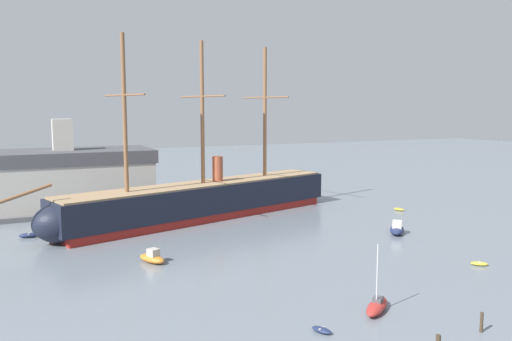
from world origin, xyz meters
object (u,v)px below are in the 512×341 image
(tall_ship, at_px, (203,200))
(motorboat_alongside_stern, at_px, (397,229))
(dinghy_far_left, at_px, (29,235))
(mooring_piling_right_pair, at_px, (482,322))
(dinghy_foreground_left, at_px, (322,330))
(motorboat_alongside_bow, at_px, (152,258))
(dockside_warehouse_left, at_px, (17,183))
(dinghy_mid_right, at_px, (479,264))
(sailboat_near_centre, at_px, (377,306))
(dinghy_far_right, at_px, (399,209))

(tall_ship, distance_m, motorboat_alongside_stern, 29.79)
(motorboat_alongside_stern, bearing_deg, dinghy_far_left, 157.42)
(tall_ship, relative_size, mooring_piling_right_pair, 34.87)
(dinghy_foreground_left, distance_m, mooring_piling_right_pair, 12.55)
(motorboat_alongside_bow, relative_size, dockside_warehouse_left, 0.09)
(motorboat_alongside_bow, bearing_deg, mooring_piling_right_pair, -56.74)
(dinghy_mid_right, bearing_deg, mooring_piling_right_pair, -137.74)
(dockside_warehouse_left, bearing_deg, sailboat_near_centre, -64.71)
(motorboat_alongside_stern, relative_size, mooring_piling_right_pair, 2.90)
(motorboat_alongside_stern, xyz_separation_m, dockside_warehouse_left, (-47.74, 37.75, 4.45))
(dinghy_mid_right, xyz_separation_m, mooring_piling_right_pair, (-13.78, -12.52, 0.58))
(dinghy_foreground_left, xyz_separation_m, dinghy_mid_right, (25.19, 7.35, 0.01))
(sailboat_near_centre, height_order, mooring_piling_right_pair, sailboat_near_centre)
(motorboat_alongside_bow, bearing_deg, dinghy_mid_right, -26.67)
(motorboat_alongside_stern, relative_size, dockside_warehouse_left, 0.10)
(dinghy_mid_right, xyz_separation_m, motorboat_alongside_bow, (-32.80, 16.48, 0.36))
(tall_ship, relative_size, dinghy_mid_right, 28.92)
(tall_ship, relative_size, dockside_warehouse_left, 1.17)
(mooring_piling_right_pair, height_order, dockside_warehouse_left, dockside_warehouse_left)
(dinghy_mid_right, bearing_deg, motorboat_alongside_stern, 84.99)
(motorboat_alongside_stern, bearing_deg, mooring_piling_right_pair, -118.44)
(sailboat_near_centre, height_order, dinghy_far_left, sailboat_near_centre)
(tall_ship, xyz_separation_m, motorboat_alongside_bow, (-13.01, -19.81, -2.43))
(dinghy_foreground_left, bearing_deg, tall_ship, 82.93)
(tall_ship, relative_size, dinghy_foreground_left, 28.91)
(motorboat_alongside_bow, height_order, mooring_piling_right_pair, motorboat_alongside_bow)
(sailboat_near_centre, height_order, dinghy_mid_right, sailboat_near_centre)
(dinghy_foreground_left, relative_size, dinghy_far_right, 0.92)
(mooring_piling_right_pair, bearing_deg, dinghy_far_right, 57.13)
(sailboat_near_centre, xyz_separation_m, dockside_warehouse_left, (-27.81, 58.87, 4.61))
(dinghy_far_left, bearing_deg, dinghy_mid_right, -37.57)
(dinghy_far_left, bearing_deg, tall_ship, 3.37)
(motorboat_alongside_bow, height_order, dinghy_far_left, motorboat_alongside_bow)
(tall_ship, bearing_deg, dinghy_far_left, -176.63)
(dinghy_far_right, distance_m, mooring_piling_right_pair, 48.45)
(dinghy_far_left, bearing_deg, mooring_piling_right_pair, -56.39)
(motorboat_alongside_bow, bearing_deg, sailboat_near_centre, -57.33)
(dinghy_far_left, height_order, dinghy_far_right, dinghy_far_left)
(dinghy_foreground_left, height_order, dockside_warehouse_left, dockside_warehouse_left)
(dinghy_mid_right, height_order, dinghy_far_right, dinghy_far_right)
(dinghy_far_right, bearing_deg, dockside_warehouse_left, 157.00)
(dinghy_far_right, relative_size, mooring_piling_right_pair, 1.30)
(dinghy_far_right, height_order, mooring_piling_right_pair, mooring_piling_right_pair)
(dinghy_foreground_left, distance_m, dinghy_far_left, 46.65)
(sailboat_near_centre, relative_size, motorboat_alongside_stern, 1.29)
(sailboat_near_centre, relative_size, mooring_piling_right_pair, 3.74)
(dinghy_foreground_left, relative_size, sailboat_near_centre, 0.32)
(dinghy_far_right, bearing_deg, dinghy_mid_right, -113.96)
(sailboat_near_centre, xyz_separation_m, motorboat_alongside_bow, (-14.22, 22.18, 0.07))
(tall_ship, distance_m, dinghy_foreground_left, 44.05)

